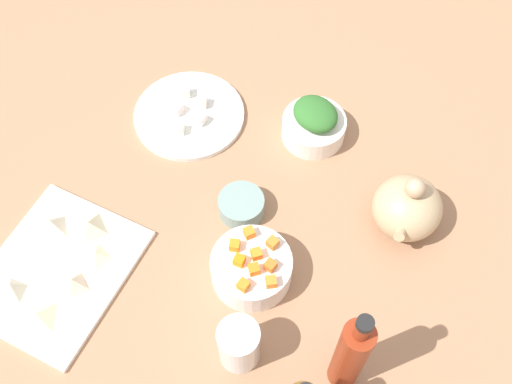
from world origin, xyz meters
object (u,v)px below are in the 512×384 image
bowl_greens (314,128)px  bottle_1 (351,355)px  drinking_glass_0 (239,344)px  cutting_board (57,271)px  bowl_small_side (241,205)px  plate_tofu (189,115)px  bowl_carrots (251,268)px  teapot (407,207)px

bowl_greens → bottle_1: bottle_1 is taller
bowl_greens → drinking_glass_0: 49.04cm
cutting_board → bowl_small_side: size_ratio=3.30×
cutting_board → plate_tofu: (-41.97, 7.71, 0.10)cm
bowl_carrots → cutting_board: bearing=-69.8°
plate_tofu → bowl_carrots: size_ratio=1.61×
cutting_board → drinking_glass_0: (1.91, 37.09, 4.76)cm
bowl_carrots → drinking_glass_0: 14.87cm
plate_tofu → bowl_carrots: 39.44cm
bowl_greens → bowl_small_side: size_ratio=1.48×
bowl_greens → drinking_glass_0: bearing=3.5°
bowl_small_side → teapot: 31.29cm
bowl_carrots → teapot: (-20.85, 22.96, 2.67)cm
bowl_greens → bowl_carrots: 34.57cm
cutting_board → teapot: bearing=120.4°
teapot → bowl_greens: bearing=-121.3°
bowl_small_side → bottle_1: size_ratio=0.34×
drinking_glass_0 → teapot: bearing=150.9°
teapot → cutting_board: bearing=-59.6°
cutting_board → bowl_carrots: (-12.39, 33.69, 2.56)cm
bowl_small_side → bottle_1: (23.43, 27.70, 9.38)cm
teapot → plate_tofu: bearing=-100.1°
bottle_1 → teapot: bearing=176.3°
bowl_small_side → drinking_glass_0: 28.48cm
plate_tofu → teapot: size_ratio=1.58×
plate_tofu → bowl_greens: (-4.99, 26.37, 1.91)cm
plate_tofu → cutting_board: bearing=-10.4°
plate_tofu → teapot: (8.73, 48.94, 5.13)cm
bowl_greens → drinking_glass_0: size_ratio=1.26×
bottle_1 → cutting_board: bearing=-88.9°
plate_tofu → bottle_1: bearing=48.8°
cutting_board → bowl_carrots: bearing=110.2°
plate_tofu → bowl_greens: 26.90cm
cutting_board → bowl_greens: bearing=144.0°
bowl_greens → drinking_glass_0: drinking_glass_0 is taller
plate_tofu → bowl_carrots: bearing=41.3°
bowl_carrots → drinking_glass_0: size_ratio=1.40×
bowl_small_side → cutting_board: bearing=-47.7°
teapot → bottle_1: 32.76cm
bowl_carrots → bottle_1: bottle_1 is taller
cutting_board → teapot: (-33.24, 56.66, 5.23)cm
bowl_greens → bowl_small_side: 23.63cm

